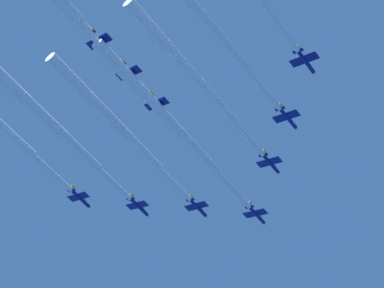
{
  "coord_description": "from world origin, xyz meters",
  "views": [
    {
      "loc": [
        122.03,
        31.49,
        -23.18
      ],
      "look_at": [
        0.0,
        0.0,
        150.25
      ],
      "focal_mm": 68.3,
      "sensor_mm": 36.0,
      "label": 1
    }
  ],
  "objects_px": {
    "jet_lead": "(159,109)",
    "jet_port_mid": "(42,114)",
    "jet_port_inner": "(107,114)",
    "jet_starboard_inner": "(183,64)"
  },
  "relations": [
    {
      "from": "jet_lead",
      "to": "jet_port_mid",
      "type": "height_order",
      "value": "jet_port_mid"
    },
    {
      "from": "jet_port_inner",
      "to": "jet_starboard_inner",
      "type": "relative_size",
      "value": 1.01
    },
    {
      "from": "jet_starboard_inner",
      "to": "jet_port_inner",
      "type": "bearing_deg",
      "value": -111.58
    },
    {
      "from": "jet_lead",
      "to": "jet_port_inner",
      "type": "xyz_separation_m",
      "value": [
        1.1,
        -15.35,
        1.59
      ]
    },
    {
      "from": "jet_starboard_inner",
      "to": "jet_port_mid",
      "type": "height_order",
      "value": "jet_starboard_inner"
    },
    {
      "from": "jet_starboard_inner",
      "to": "jet_port_mid",
      "type": "bearing_deg",
      "value": -96.07
    },
    {
      "from": "jet_port_inner",
      "to": "jet_starboard_inner",
      "type": "bearing_deg",
      "value": 68.42
    },
    {
      "from": "jet_lead",
      "to": "jet_starboard_inner",
      "type": "distance_m",
      "value": 15.14
    },
    {
      "from": "jet_lead",
      "to": "jet_starboard_inner",
      "type": "bearing_deg",
      "value": 41.84
    },
    {
      "from": "jet_port_inner",
      "to": "jet_starboard_inner",
      "type": "xyz_separation_m",
      "value": [
        10.0,
        25.28,
        1.18
      ]
    }
  ]
}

